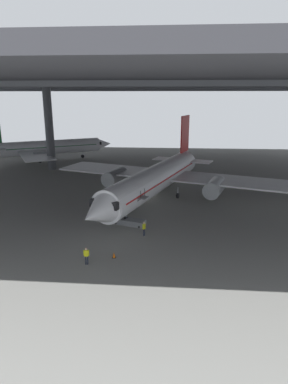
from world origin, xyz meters
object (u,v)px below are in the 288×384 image
crew_worker_near_nose (86,255)px  crew_worker_by_stairs (144,228)px  airplane_main (157,178)px  traffic_cone_orange (114,255)px  airplane_distant (45,148)px  boarding_stairs (130,219)px

crew_worker_near_nose → crew_worker_by_stairs: (5.04, 7.45, -0.03)m
airplane_main → traffic_cone_orange: airplane_main is taller
traffic_cone_orange → airplane_distant: bearing=116.7°
boarding_stairs → traffic_cone_orange: bearing=-93.3°
boarding_stairs → airplane_distant: airplane_distant is taller
airplane_main → crew_worker_near_nose: bearing=-105.4°
boarding_stairs → crew_worker_by_stairs: boarding_stairs is taller
crew_worker_near_nose → crew_worker_by_stairs: crew_worker_near_nose is taller
crew_worker_by_stairs → traffic_cone_orange: crew_worker_by_stairs is taller
airplane_main → crew_worker_by_stairs: airplane_main is taller
boarding_stairs → crew_worker_near_nose: (-2.97, -10.96, 0.27)m
airplane_main → boarding_stairs: size_ratio=8.03×
airplane_main → traffic_cone_orange: (-3.55, -20.01, -3.33)m
boarding_stairs → airplane_distant: (-26.52, 42.36, 2.60)m
crew_worker_near_nose → crew_worker_by_stairs: size_ratio=1.02×
boarding_stairs → crew_worker_near_nose: boarding_stairs is taller
airplane_main → crew_worker_near_nose: 22.60m
airplane_distant → crew_worker_by_stairs: bearing=-58.1°
traffic_cone_orange → boarding_stairs: bearing=86.7°
airplane_main → crew_worker_near_nose: (-5.98, -21.64, -2.61)m
crew_worker_by_stairs → traffic_cone_orange: 6.42m
airplane_main → traffic_cone_orange: bearing=-100.1°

